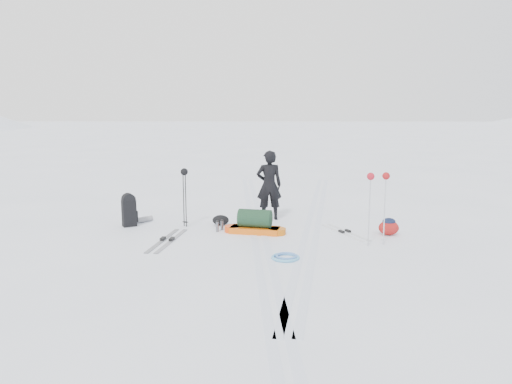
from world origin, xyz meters
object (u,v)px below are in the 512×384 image
expedition_rucksack (131,211)px  ski_poles_black (184,179)px  skier (269,185)px  pulk_sled (255,224)px

expedition_rucksack → ski_poles_black: 1.53m
expedition_rucksack → skier: bearing=-16.0°
pulk_sled → ski_poles_black: 2.03m
pulk_sled → expedition_rucksack: size_ratio=1.78×
skier → ski_poles_black: bearing=15.9°
skier → pulk_sled: size_ratio=1.19×
skier → expedition_rucksack: skier is taller
skier → expedition_rucksack: (-3.33, -0.79, -0.51)m
pulk_sled → ski_poles_black: bearing=171.7°
expedition_rucksack → ski_poles_black: bearing=-30.4°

